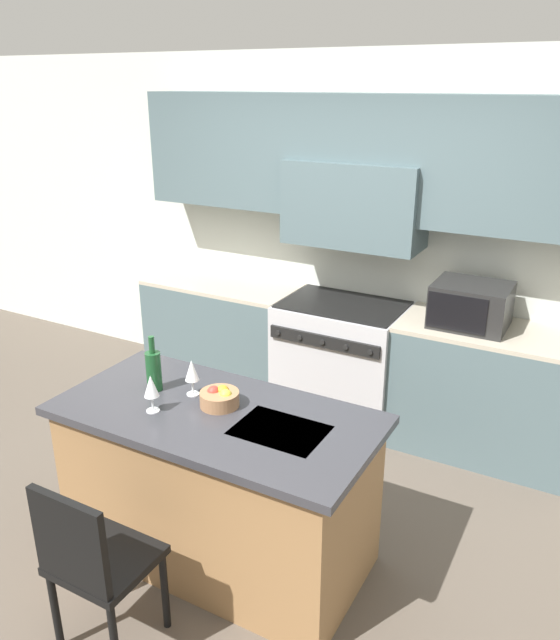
{
  "coord_description": "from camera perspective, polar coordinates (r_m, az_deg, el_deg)",
  "views": [
    {
      "loc": [
        1.7,
        -2.37,
        2.48
      ],
      "look_at": [
        0.02,
        0.66,
        1.15
      ],
      "focal_mm": 35.0,
      "sensor_mm": 36.0,
      "label": 1
    }
  ],
  "objects": [
    {
      "name": "island_chair",
      "position": [
        3.04,
        -16.74,
        -20.23
      ],
      "size": [
        0.42,
        0.4,
        0.91
      ],
      "color": "black",
      "rests_on": "ground_plane"
    },
    {
      "name": "back_counter",
      "position": [
        4.85,
        5.72,
        -3.65
      ],
      "size": [
        3.45,
        0.62,
        0.93
      ],
      "color": "#4C6066",
      "rests_on": "ground_plane"
    },
    {
      "name": "fruit_bowl",
      "position": [
        3.27,
        -5.54,
        -7.07
      ],
      "size": [
        0.21,
        0.21,
        0.1
      ],
      "color": "#996B47",
      "rests_on": "kitchen_island"
    },
    {
      "name": "microwave",
      "position": [
        4.37,
        17.05,
        1.33
      ],
      "size": [
        0.49,
        0.42,
        0.29
      ],
      "color": "black",
      "rests_on": "back_counter"
    },
    {
      "name": "range_stove",
      "position": [
        4.83,
        5.62,
        -3.71
      ],
      "size": [
        0.92,
        0.7,
        0.93
      ],
      "color": "#B7B7BC",
      "rests_on": "ground_plane"
    },
    {
      "name": "wine_glass_far",
      "position": [
        3.35,
        -8.07,
        -4.67
      ],
      "size": [
        0.08,
        0.08,
        0.2
      ],
      "color": "white",
      "rests_on": "kitchen_island"
    },
    {
      "name": "wine_bottle",
      "position": [
        3.45,
        -11.48,
        -4.48
      ],
      "size": [
        0.08,
        0.08,
        0.31
      ],
      "color": "#194723",
      "rests_on": "kitchen_island"
    },
    {
      "name": "back_cabinetry",
      "position": [
        4.72,
        7.45,
        10.07
      ],
      "size": [
        10.0,
        0.46,
        2.7
      ],
      "color": "silver",
      "rests_on": "ground_plane"
    },
    {
      "name": "ground_plane",
      "position": [
        3.82,
        -5.41,
        -19.46
      ],
      "size": [
        10.0,
        10.0,
        0.0
      ],
      "primitive_type": "plane",
      "color": "brown"
    },
    {
      "name": "wine_glass_near",
      "position": [
        3.22,
        -11.7,
        -6.02
      ],
      "size": [
        0.08,
        0.08,
        0.2
      ],
      "color": "white",
      "rests_on": "kitchen_island"
    },
    {
      "name": "kitchen_island",
      "position": [
        3.48,
        -5.66,
        -14.72
      ],
      "size": [
        1.68,
        0.84,
        0.9
      ],
      "color": "olive",
      "rests_on": "ground_plane"
    }
  ]
}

